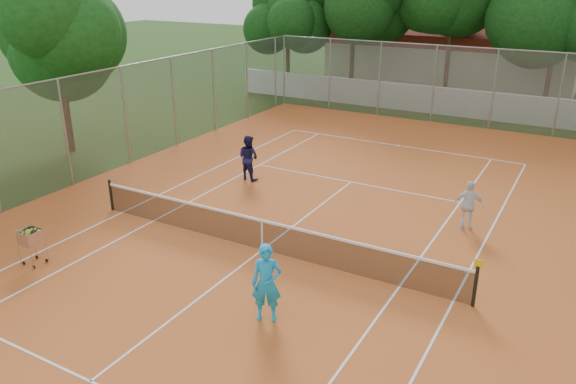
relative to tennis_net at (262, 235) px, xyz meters
The scene contains 12 objects.
ground 0.51m from the tennis_net, ahead, with size 120.00×120.00×0.00m, color #1B370F.
court_pad 0.50m from the tennis_net, ahead, with size 18.00×34.00×0.02m, color #BF5C25.
court_lines 0.49m from the tennis_net, ahead, with size 10.98×23.78×0.01m, color white.
tennis_net is the anchor object (origin of this frame).
perimeter_fence 1.49m from the tennis_net, ahead, with size 18.00×34.00×4.00m, color slate.
boundary_wall 19.00m from the tennis_net, 90.00° to the left, with size 26.00×0.30×1.50m, color silver.
clubhouse 29.12m from the tennis_net, 93.95° to the left, with size 16.40×9.00×4.40m, color beige.
tropical_trees 22.45m from the tennis_net, 90.00° to the left, with size 29.00×19.00×10.00m, color black.
player_near 3.47m from the tennis_net, 56.39° to the right, with size 0.69×0.45×1.88m, color #199CD9.
player_far_left 6.00m from the tennis_net, 126.82° to the left, with size 0.84×0.66×1.74m, color #181848.
player_far_right 6.47m from the tennis_net, 42.48° to the left, with size 0.91×0.38×1.56m, color white.
ball_hopper 6.26m from the tennis_net, 143.06° to the right, with size 0.53×0.53×1.11m, color #AFAFB6.
Camera 1 is at (7.72, -12.21, 7.51)m, focal length 35.00 mm.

